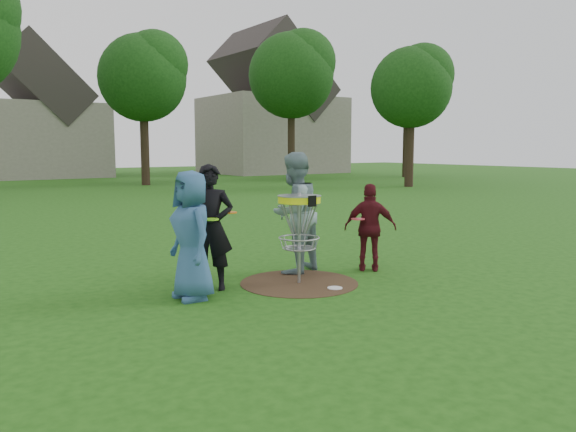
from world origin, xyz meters
TOP-DOWN VIEW (x-y plane):
  - ground at (0.00, 0.00)m, footprint 100.00×100.00m
  - dirt_patch at (0.00, 0.00)m, footprint 1.80×1.80m
  - player_blue at (-1.71, 0.10)m, footprint 0.56×0.86m
  - player_black at (-1.27, 0.43)m, footprint 0.79×0.73m
  - player_grey at (0.37, 0.66)m, footprint 1.16×1.04m
  - player_maroon at (1.48, 0.04)m, footprint 0.87×0.84m
  - disc_on_grass at (0.23, -0.58)m, footprint 0.22×0.22m
  - disc_golf_basket at (0.00, -0.00)m, footprint 0.66×0.67m
  - held_discs at (-0.25, 0.22)m, footprint 2.85×0.61m
  - tree_row at (0.44, 20.67)m, footprint 51.20×17.42m
  - house_row at (4.78, 33.07)m, footprint 44.50×10.65m

SIDE VIEW (x-z plane):
  - ground at x=0.00m, z-range 0.00..0.00m
  - dirt_patch at x=0.00m, z-range 0.00..0.01m
  - disc_on_grass at x=0.23m, z-range 0.00..0.02m
  - player_maroon at x=1.48m, z-range 0.00..1.46m
  - player_blue at x=-1.71m, z-range 0.00..1.75m
  - player_black at x=-1.27m, z-range 0.00..1.82m
  - player_grey at x=0.37m, z-range 0.00..1.98m
  - disc_golf_basket at x=0.00m, z-range 0.33..1.71m
  - held_discs at x=-0.25m, z-range 0.91..1.24m
  - house_row at x=4.78m, z-range -1.67..9.95m
  - tree_row at x=0.44m, z-range 1.26..11.16m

